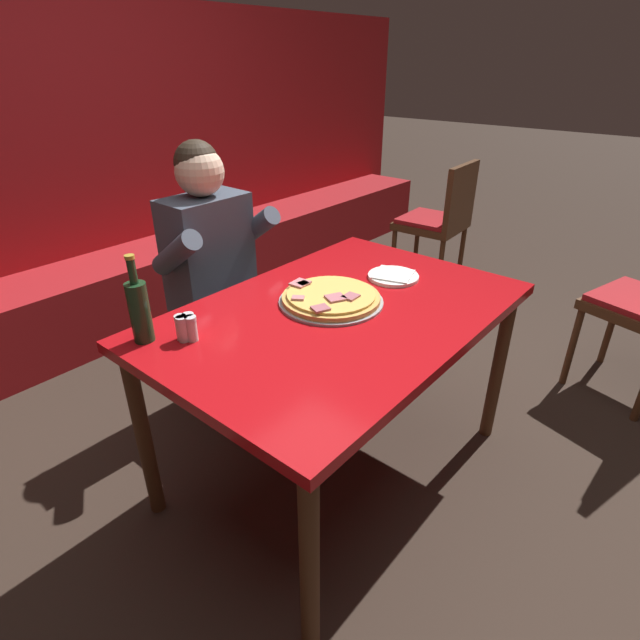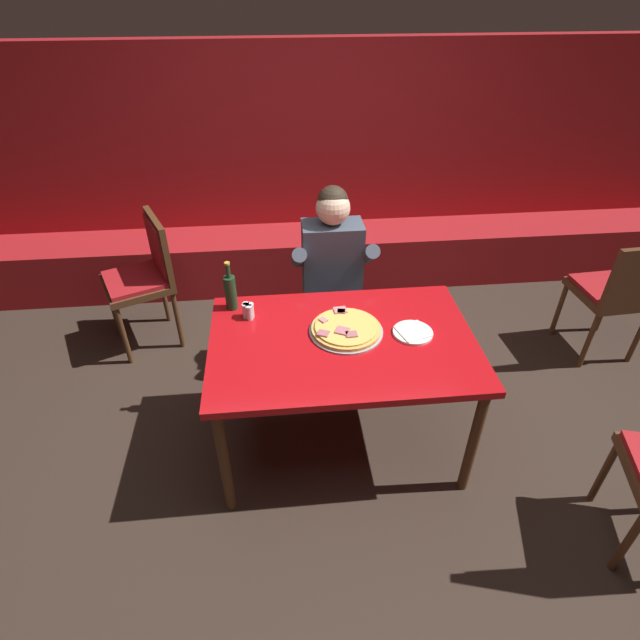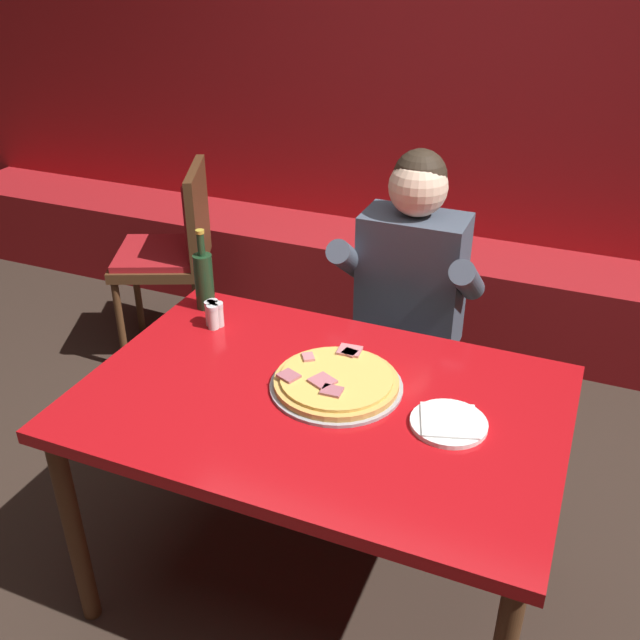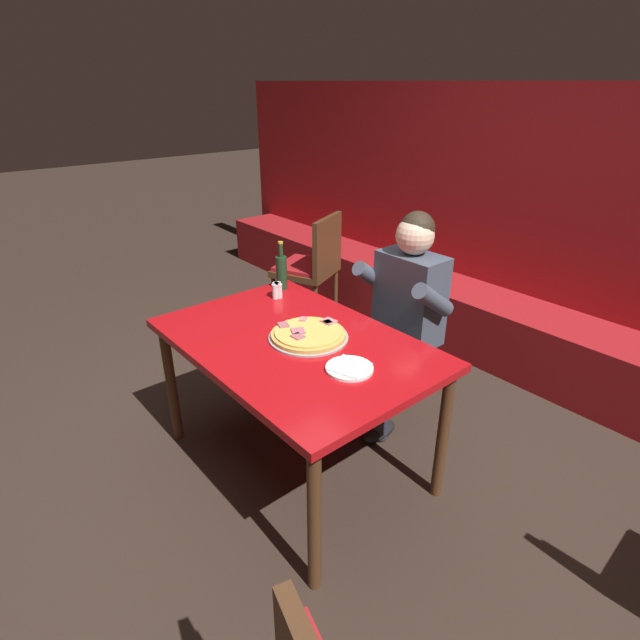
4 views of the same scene
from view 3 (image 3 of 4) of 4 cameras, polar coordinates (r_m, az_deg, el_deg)
ground_plane at (r=2.57m, az=-0.02°, el=-20.16°), size 24.00×24.00×0.00m
booth_wall_panel at (r=3.91m, az=12.75°, el=13.70°), size 6.80×0.16×1.90m
booth_bench at (r=3.87m, az=10.66°, el=2.27°), size 6.46×0.48×0.46m
main_dining_table at (r=2.10m, az=-0.03°, el=-7.91°), size 1.38×0.92×0.76m
pizza at (r=2.08m, az=1.30°, el=-4.97°), size 0.39×0.39×0.05m
plate_white_paper at (r=1.97m, az=10.26°, el=-8.09°), size 0.21×0.21×0.02m
beer_bottle at (r=2.50m, az=-9.27°, el=3.26°), size 0.07×0.07×0.29m
shaker_red_pepper_flakes at (r=2.42m, az=-8.74°, el=0.45°), size 0.04×0.04×0.09m
shaker_parmesan at (r=2.39m, az=-8.56°, el=0.16°), size 0.04×0.04×0.09m
shaker_oregano at (r=2.43m, az=-8.53°, el=0.57°), size 0.04×0.04×0.09m
shaker_black_pepper at (r=2.41m, az=-8.14°, el=0.37°), size 0.04×0.04×0.09m
diner_seated_blue_shirt at (r=2.65m, az=6.73°, el=0.94°), size 0.53×0.53×1.27m
dining_chair_far_left at (r=3.55m, az=-11.53°, el=5.88°), size 0.58×0.58×0.96m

